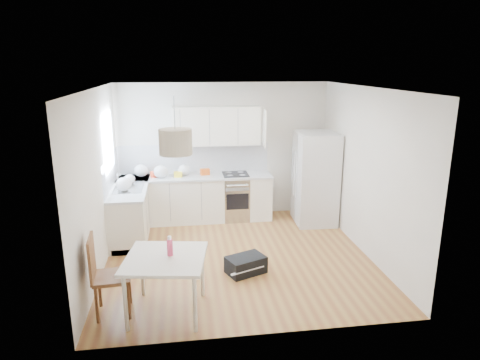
{
  "coord_description": "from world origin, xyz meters",
  "views": [
    {
      "loc": [
        -0.88,
        -6.35,
        3.04
      ],
      "look_at": [
        0.09,
        0.4,
        1.19
      ],
      "focal_mm": 32.0,
      "sensor_mm": 36.0,
      "label": 1
    }
  ],
  "objects_px": {
    "refrigerator": "(316,178)",
    "gym_bag": "(246,265)",
    "dining_chair": "(112,275)",
    "dining_table": "(165,263)"
  },
  "relations": [
    {
      "from": "refrigerator",
      "to": "dining_table",
      "type": "distance_m",
      "value": 4.04
    },
    {
      "from": "refrigerator",
      "to": "gym_bag",
      "type": "height_order",
      "value": "refrigerator"
    },
    {
      "from": "dining_table",
      "to": "gym_bag",
      "type": "height_order",
      "value": "dining_table"
    },
    {
      "from": "dining_chair",
      "to": "refrigerator",
      "type": "bearing_deg",
      "value": 34.28
    },
    {
      "from": "dining_chair",
      "to": "gym_bag",
      "type": "distance_m",
      "value": 2.02
    },
    {
      "from": "dining_table",
      "to": "dining_chair",
      "type": "distance_m",
      "value": 0.68
    },
    {
      "from": "refrigerator",
      "to": "dining_chair",
      "type": "relative_size",
      "value": 1.71
    },
    {
      "from": "refrigerator",
      "to": "dining_chair",
      "type": "bearing_deg",
      "value": -138.7
    },
    {
      "from": "gym_bag",
      "to": "dining_table",
      "type": "bearing_deg",
      "value": -164.5
    },
    {
      "from": "dining_table",
      "to": "gym_bag",
      "type": "xyz_separation_m",
      "value": [
        1.15,
        0.9,
        -0.55
      ]
    }
  ]
}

